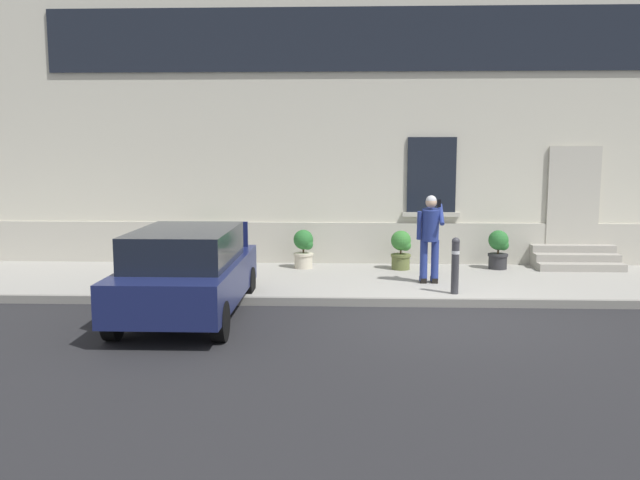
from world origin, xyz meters
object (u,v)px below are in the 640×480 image
(hatchback_car_navy, at_px, (188,271))
(planter_terracotta, at_px, (211,245))
(planter_olive, at_px, (401,249))
(bollard_near_person, at_px, (455,264))
(person_on_phone, at_px, (430,233))
(bollard_far_left, at_px, (219,262))
(planter_cream, at_px, (304,248))
(planter_charcoal, at_px, (499,248))

(hatchback_car_navy, distance_m, planter_terracotta, 4.26)
(planter_olive, bearing_deg, bollard_near_person, -72.47)
(planter_terracotta, bearing_deg, person_on_phone, -22.29)
(bollard_far_left, xyz_separation_m, person_on_phone, (4.00, 0.95, 0.44))
(planter_cream, distance_m, planter_olive, 2.16)
(hatchback_car_navy, height_order, bollard_far_left, hatchback_car_navy)
(bollard_far_left, distance_m, planter_terracotta, 2.99)
(person_on_phone, relative_size, planter_cream, 2.03)
(hatchback_car_navy, bearing_deg, bollard_near_person, 16.11)
(hatchback_car_navy, xyz_separation_m, bollard_far_left, (0.27, 1.33, -0.08))
(bollard_near_person, bearing_deg, planter_terracotta, 150.40)
(bollard_far_left, height_order, planter_cream, bollard_far_left)
(bollard_far_left, bearing_deg, planter_olive, 34.82)
(planter_terracotta, height_order, planter_olive, same)
(bollard_near_person, relative_size, planter_cream, 1.22)
(person_on_phone, bearing_deg, planter_olive, 94.22)
(hatchback_car_navy, xyz_separation_m, planter_terracotta, (-0.47, 4.23, -0.18))
(planter_cream, xyz_separation_m, planter_olive, (2.16, -0.07, 0.00))
(person_on_phone, xyz_separation_m, planter_cream, (-2.59, 1.60, -0.55))
(hatchback_car_navy, relative_size, planter_olive, 4.73)
(person_on_phone, distance_m, planter_cream, 3.09)
(bollard_far_left, xyz_separation_m, planter_terracotta, (-0.74, 2.89, -0.11))
(bollard_near_person, distance_m, planter_cream, 3.89)
(planter_terracotta, bearing_deg, hatchback_car_navy, -83.63)
(bollard_near_person, relative_size, bollard_far_left, 1.00)
(bollard_far_left, relative_size, planter_charcoal, 1.22)
(bollard_far_left, height_order, planter_olive, bollard_far_left)
(hatchback_car_navy, height_order, person_on_phone, person_on_phone)
(hatchback_car_navy, bearing_deg, planter_terracotta, 96.37)
(hatchback_car_navy, distance_m, bollard_near_person, 4.81)
(bollard_far_left, relative_size, person_on_phone, 0.60)
(bollard_far_left, bearing_deg, planter_terracotta, 104.36)
(planter_cream, bearing_deg, person_on_phone, -31.79)
(hatchback_car_navy, height_order, planter_charcoal, hatchback_car_navy)
(bollard_far_left, height_order, person_on_phone, person_on_phone)
(bollard_far_left, bearing_deg, hatchback_car_navy, -101.39)
(bollard_near_person, xyz_separation_m, planter_cream, (-2.94, 2.55, -0.11))
(planter_charcoal, bearing_deg, person_on_phone, -135.76)
(person_on_phone, relative_size, planter_charcoal, 2.03)
(bollard_near_person, bearing_deg, planter_cream, 139.01)
(planter_cream, bearing_deg, bollard_near_person, -40.99)
(person_on_phone, bearing_deg, planter_terracotta, 146.20)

